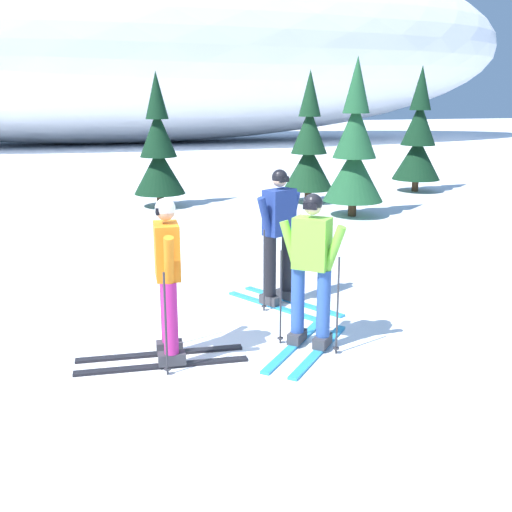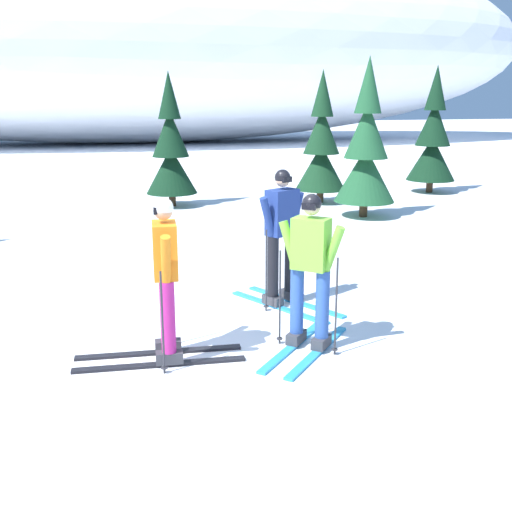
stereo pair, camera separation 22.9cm
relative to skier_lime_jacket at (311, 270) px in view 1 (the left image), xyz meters
name	(u,v)px [view 1 (the left image)]	position (x,y,z in m)	size (l,w,h in m)	color
ground_plane	(241,348)	(-0.74, 0.17, -0.90)	(120.00, 120.00, 0.00)	white
skier_lime_jacket	(311,270)	(0.00, 0.00, 0.00)	(1.35, 1.42, 1.72)	#2893CC
skier_orange_jacket	(167,279)	(-1.55, 0.08, 0.00)	(1.81, 0.78, 1.74)	black
skier_navy_jacket	(280,235)	(0.15, 1.49, 0.05)	(1.20, 1.70, 1.81)	#2893CC
pine_tree_center_left	(158,151)	(-0.29, 9.44, 0.49)	(1.28, 1.28, 3.31)	#47301E
pine_tree_center	(309,148)	(3.53, 8.99, 0.52)	(1.30, 1.30, 3.37)	#47301E
pine_tree_center_right	(354,151)	(3.80, 6.88, 0.60)	(1.38, 1.38, 3.58)	#47301E
pine_tree_far_right	(418,140)	(7.22, 9.82, 0.59)	(1.37, 1.37, 3.55)	#47301E
snow_ridge_background	(114,38)	(0.49, 31.79, 5.03)	(50.40, 15.81, 11.85)	white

